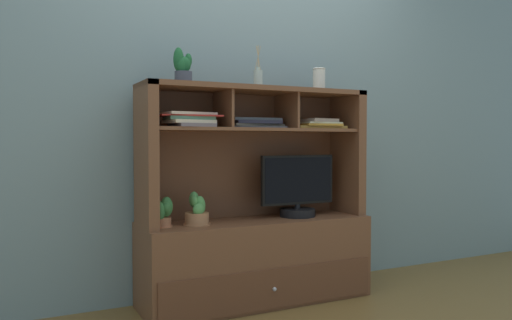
{
  "coord_description": "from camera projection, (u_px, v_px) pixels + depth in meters",
  "views": [
    {
      "loc": [
        -1.39,
        -2.81,
        1.0
      ],
      "look_at": [
        0.0,
        0.0,
        0.89
      ],
      "focal_mm": 35.43,
      "sensor_mm": 36.0,
      "label": 1
    }
  ],
  "objects": [
    {
      "name": "floor_plane",
      "position": [
        256.0,
        302.0,
        3.17
      ],
      "size": [
        6.0,
        6.0,
        0.02
      ],
      "primitive_type": "cube",
      "color": "brown",
      "rests_on": "ground"
    },
    {
      "name": "back_wall",
      "position": [
        239.0,
        81.0,
        3.35
      ],
      "size": [
        6.0,
        0.02,
        2.8
      ],
      "primitive_type": "cube",
      "color": "gray",
      "rests_on": "ground"
    },
    {
      "name": "media_console",
      "position": [
        256.0,
        237.0,
        3.16
      ],
      "size": [
        1.44,
        0.49,
        1.33
      ],
      "color": "brown",
      "rests_on": "ground"
    },
    {
      "name": "tv_monitor",
      "position": [
        298.0,
        190.0,
        3.25
      ],
      "size": [
        0.52,
        0.23,
        0.4
      ],
      "color": "black",
      "rests_on": "media_console"
    },
    {
      "name": "potted_orchid",
      "position": [
        197.0,
        213.0,
        2.93
      ],
      "size": [
        0.16,
        0.16,
        0.19
      ],
      "color": "#B0764E",
      "rests_on": "media_console"
    },
    {
      "name": "potted_fern",
      "position": [
        162.0,
        213.0,
        2.86
      ],
      "size": [
        0.12,
        0.12,
        0.17
      ],
      "color": "#B46C48",
      "rests_on": "media_console"
    },
    {
      "name": "magazine_stack_left",
      "position": [
        190.0,
        120.0,
        2.89
      ],
      "size": [
        0.37,
        0.23,
        0.08
      ],
      "color": "slate",
      "rests_on": "media_console"
    },
    {
      "name": "magazine_stack_centre",
      "position": [
        319.0,
        124.0,
        3.3
      ],
      "size": [
        0.36,
        0.21,
        0.06
      ],
      "color": "#BB8D3C",
      "rests_on": "media_console"
    },
    {
      "name": "magazine_stack_right",
      "position": [
        255.0,
        123.0,
        3.18
      ],
      "size": [
        0.37,
        0.24,
        0.07
      ],
      "color": "slate",
      "rests_on": "media_console"
    },
    {
      "name": "diffuser_bottle",
      "position": [
        258.0,
        78.0,
        3.09
      ],
      "size": [
        0.06,
        0.06,
        0.25
      ],
      "color": "#ACBAB0",
      "rests_on": "media_console"
    },
    {
      "name": "potted_succulent",
      "position": [
        182.0,
        67.0,
        2.91
      ],
      "size": [
        0.12,
        0.12,
        0.21
      ],
      "color": "#434755",
      "rests_on": "media_console"
    },
    {
      "name": "ceramic_vase",
      "position": [
        319.0,
        79.0,
        3.33
      ],
      "size": [
        0.09,
        0.09,
        0.15
      ],
      "color": "silver",
      "rests_on": "media_console"
    }
  ]
}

